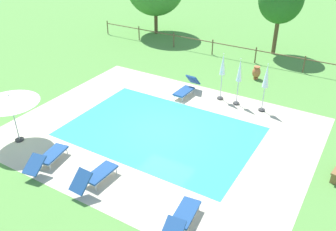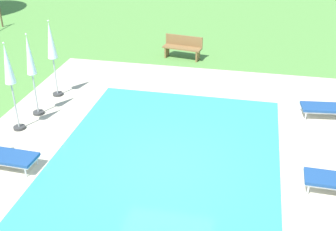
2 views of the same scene
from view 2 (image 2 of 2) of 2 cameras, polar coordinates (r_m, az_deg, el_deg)
The scene contains 9 objects.
ground_plane at distance 10.33m, azimuth -0.74°, elevation -6.86°, with size 160.00×160.00×0.00m, color #599342.
pool_deck_paving at distance 10.32m, azimuth -0.74°, elevation -6.84°, with size 12.93×10.29×0.01m, color beige.
swimming_pool_water at distance 10.32m, azimuth -0.74°, elevation -6.84°, with size 8.17×5.53×0.01m, color #38C6D1.
pool_coping_rim at distance 10.32m, azimuth -0.74°, elevation -6.82°, with size 8.65×6.01×0.01m.
sun_lounger_north_end at distance 13.21m, azimuth 21.43°, elevation 1.13°, with size 0.84×2.13×0.72m.
patio_umbrella_closed_row_west at distance 13.63m, azimuth -15.31°, elevation 9.07°, with size 0.32×0.32×2.46m.
patio_umbrella_closed_row_mid_west at distance 12.56m, azimuth -17.90°, elevation 6.87°, with size 0.32×0.32×2.46m.
patio_umbrella_closed_row_centre at distance 11.85m, azimuth -20.49°, elevation 5.63°, with size 0.32×0.32×2.51m.
wooden_bench_lawn_side at distance 16.80m, azimuth 1.99°, elevation 9.18°, with size 0.68×1.55×0.87m.
Camera 2 is at (-8.25, -1.87, 5.92)m, focal length 45.69 mm.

